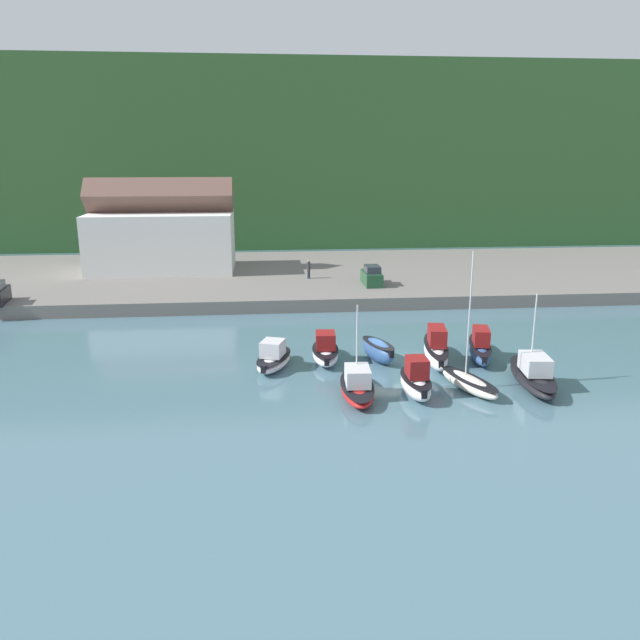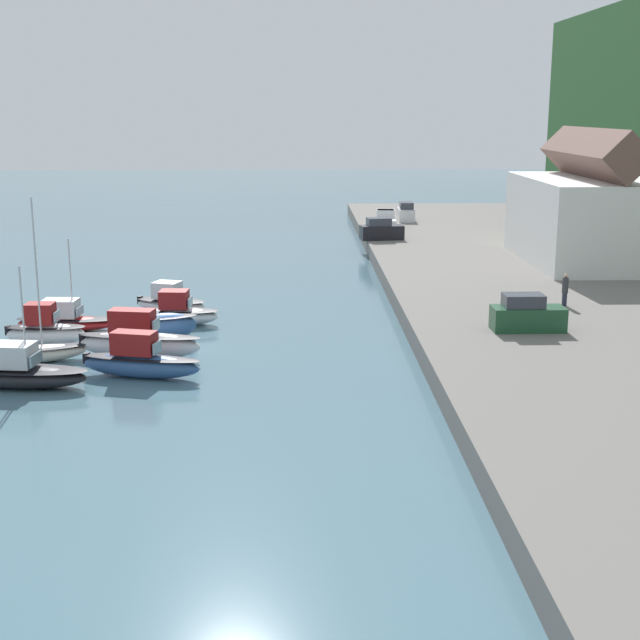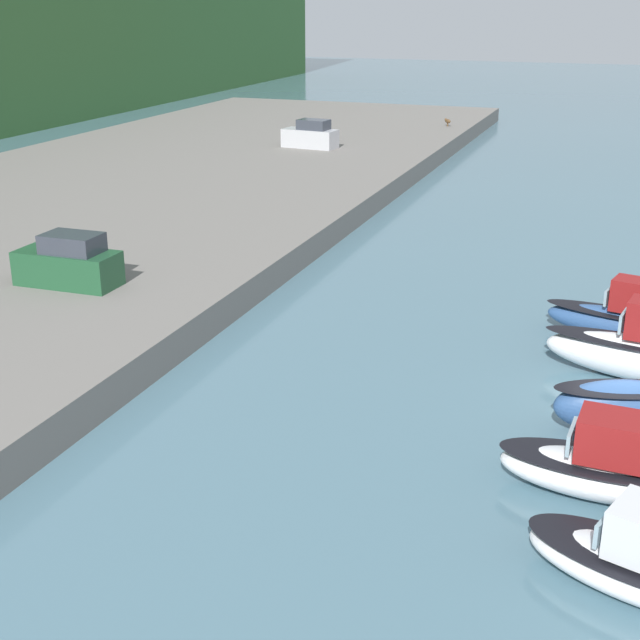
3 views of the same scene
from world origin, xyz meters
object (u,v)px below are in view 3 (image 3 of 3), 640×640
object	(u,v)px
moored_boat_1	(602,467)
parked_car_0	(69,263)
moored_boat_2	(623,406)
dog_on_quay	(448,121)
moored_boat_4	(634,320)
parked_car_1	(311,136)

from	to	relation	value
moored_boat_1	parked_car_0	distance (m)	22.59
moored_boat_2	dog_on_quay	xyz separation A→B (m)	(54.84, 17.26, 0.89)
moored_boat_1	moored_boat_2	bearing A→B (deg)	-1.81
moored_boat_2	moored_boat_4	size ratio (longest dim) A/B	0.66
parked_car_1	parked_car_0	bearing A→B (deg)	-168.66
moored_boat_1	dog_on_quay	distance (m)	61.20
parked_car_1	moored_boat_1	bearing A→B (deg)	-144.11
moored_boat_2	moored_boat_1	bearing A→B (deg)	156.48
moored_boat_4	moored_boat_1	bearing A→B (deg)	-168.85
moored_boat_2	parked_car_1	world-z (taller)	parked_car_1
moored_boat_1	moored_boat_4	world-z (taller)	moored_boat_4
moored_boat_2	moored_boat_4	xyz separation A→B (m)	(7.90, -0.09, 0.01)
moored_boat_2	moored_boat_4	bearing A→B (deg)	-18.82
dog_on_quay	moored_boat_1	bearing A→B (deg)	-118.28
moored_boat_4	dog_on_quay	size ratio (longest dim) A/B	8.77
dog_on_quay	parked_car_0	bearing A→B (deg)	-139.23
moored_boat_1	moored_boat_2	size ratio (longest dim) A/B	1.21
parked_car_1	dog_on_quay	bearing A→B (deg)	-19.11
moored_boat_1	parked_car_1	distance (m)	49.75
parked_car_0	moored_boat_4	bearing A→B (deg)	-78.55
moored_boat_2	parked_car_1	size ratio (longest dim) A/B	1.03
moored_boat_1	dog_on_quay	xyz separation A→B (m)	(58.82, 16.89, 0.94)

